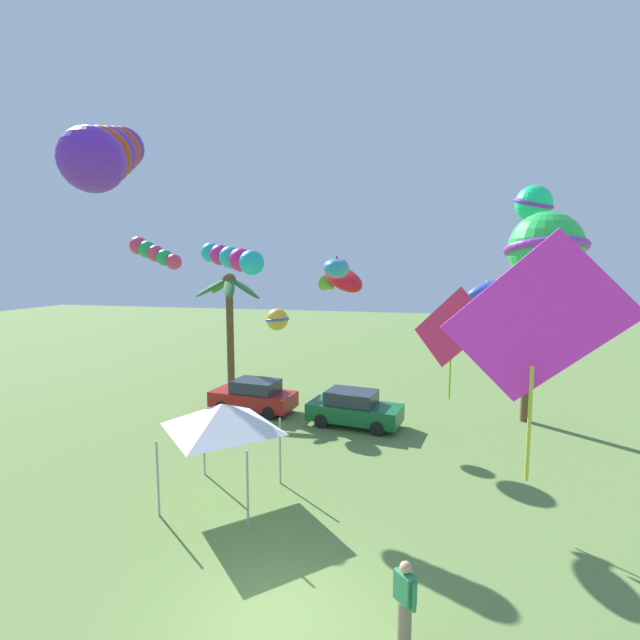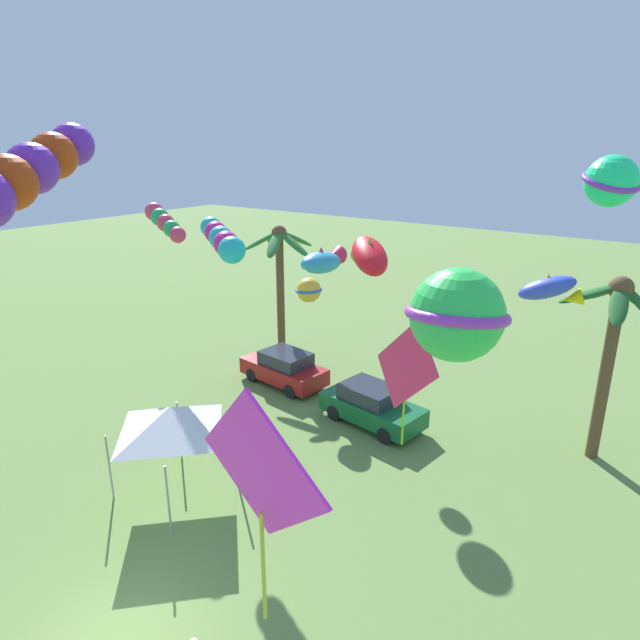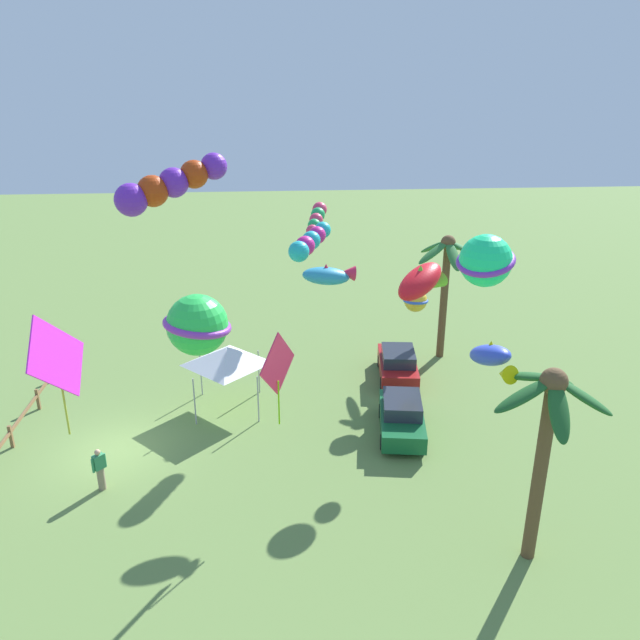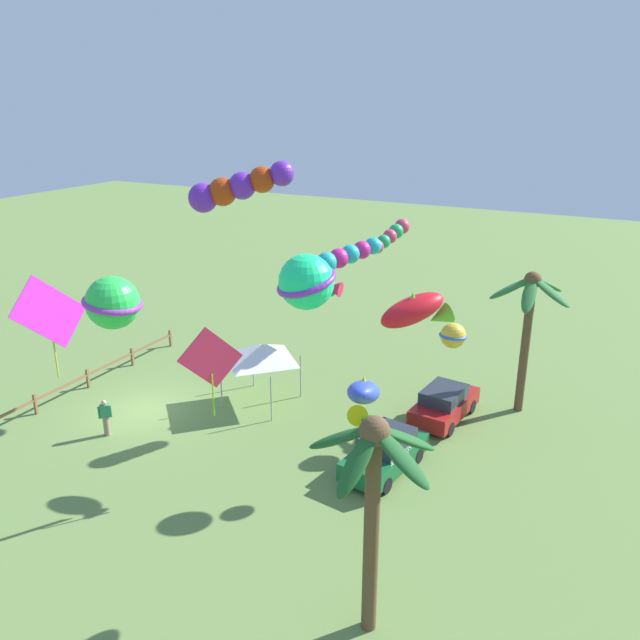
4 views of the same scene
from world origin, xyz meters
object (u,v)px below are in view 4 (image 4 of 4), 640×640
object	(u,v)px
palm_tree_0	(530,308)
kite_fish_0	(416,311)
kite_tube_6	(347,255)
spectator_0	(106,417)
festival_tent	(261,352)
kite_ball_5	(306,282)
kite_fish_10	(316,287)
kite_tube_7	(237,187)
parked_car_0	(385,452)
kite_fish_1	(363,395)
kite_tube_3	(391,235)
kite_diamond_2	(49,313)
palm_tree_1	(374,477)
kite_ball_8	(113,303)
kite_diamond_9	(211,359)
kite_ball_4	(453,336)
parked_car_1	(444,404)

from	to	relation	value
palm_tree_0	kite_fish_0	size ratio (longest dim) A/B	2.34
kite_fish_0	kite_tube_6	bearing A→B (deg)	-127.26
spectator_0	festival_tent	size ratio (longest dim) A/B	0.56
spectator_0	kite_ball_5	distance (m)	14.73
kite_fish_10	kite_fish_0	bearing A→B (deg)	99.02
kite_tube_6	kite_tube_7	size ratio (longest dim) A/B	0.65
parked_car_0	kite_fish_10	xyz separation A→B (m)	(-0.14, -2.95, 5.95)
spectator_0	kite_fish_1	distance (m)	13.70
kite_tube_3	kite_ball_5	bearing A→B (deg)	12.89
kite_diamond_2	parked_car_0	bearing A→B (deg)	112.62
festival_tent	kite_tube_7	xyz separation A→B (m)	(-1.74, -2.08, 6.93)
festival_tent	kite_fish_0	bearing A→B (deg)	76.06
parked_car_0	spectator_0	bearing A→B (deg)	-75.80
kite_fish_0	palm_tree_1	bearing A→B (deg)	12.37
festival_tent	kite_ball_8	xyz separation A→B (m)	(8.31, -0.02, 4.71)
kite_fish_0	kite_tube_3	size ratio (longest dim) A/B	1.11
kite_diamond_9	palm_tree_1	bearing A→B (deg)	64.82
palm_tree_0	spectator_0	bearing A→B (deg)	-55.65
kite_ball_8	kite_diamond_9	bearing A→B (deg)	132.48
spectator_0	kite_fish_1	world-z (taller)	kite_fish_1
palm_tree_1	kite_diamond_9	xyz separation A→B (m)	(-3.45, -7.34, 0.36)
palm_tree_0	kite_fish_10	size ratio (longest dim) A/B	3.13
kite_tube_3	kite_ball_8	bearing A→B (deg)	-17.89
kite_diamond_2	kite_tube_3	xyz separation A→B (m)	(-12.10, 8.41, 1.41)
kite_fish_0	kite_ball_5	size ratio (longest dim) A/B	1.32
parked_car_0	festival_tent	world-z (taller)	festival_tent
festival_tent	kite_fish_10	world-z (taller)	kite_fish_10
parked_car_0	kite_diamond_9	size ratio (longest dim) A/B	1.22
kite_fish_10	kite_ball_4	bearing A→B (deg)	131.26
kite_ball_8	palm_tree_1	bearing A→B (deg)	81.15
palm_tree_1	kite_ball_4	size ratio (longest dim) A/B	4.69
parked_car_0	kite_fish_10	size ratio (longest dim) A/B	2.01
palm_tree_1	kite_ball_8	world-z (taller)	kite_ball_8
kite_fish_1	kite_ball_5	xyz separation A→B (m)	(1.32, -0.97, 3.33)
kite_diamond_2	kite_ball_5	bearing A→B (deg)	80.16
kite_fish_10	kite_tube_6	bearing A→B (deg)	-172.64
palm_tree_0	kite_ball_4	xyz separation A→B (m)	(3.41, -2.30, -0.48)
kite_ball_4	kite_tube_6	bearing A→B (deg)	-90.34
kite_fish_0	kite_ball_8	size ratio (longest dim) A/B	1.21
festival_tent	kite_fish_0	world-z (taller)	kite_fish_0
palm_tree_0	festival_tent	bearing A→B (deg)	-66.60
palm_tree_0	kite_diamond_9	size ratio (longest dim) A/B	1.91
kite_diamond_2	kite_tube_7	size ratio (longest dim) A/B	0.89
spectator_0	kite_fish_10	size ratio (longest dim) A/B	0.78
kite_fish_10	kite_tube_7	bearing A→B (deg)	-124.38
parked_car_1	kite_ball_5	bearing A→B (deg)	-2.20
parked_car_1	kite_tube_7	bearing A→B (deg)	-87.26
kite_tube_3	kite_fish_10	size ratio (longest dim) A/B	1.20
spectator_0	kite_ball_8	xyz separation A→B (m)	(2.85, 4.09, 6.37)
kite_fish_1	kite_ball_8	xyz separation A→B (m)	(0.27, -8.42, 1.40)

